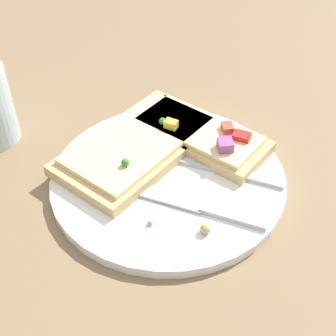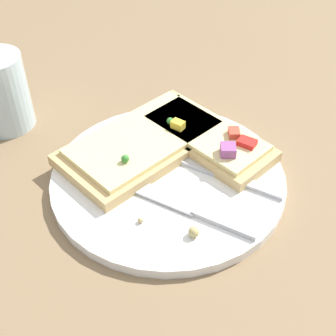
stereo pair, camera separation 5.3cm
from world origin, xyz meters
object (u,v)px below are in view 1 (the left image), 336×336
Objects in this scene: knife at (194,204)px; pizza_slice_main at (139,144)px; plate at (168,178)px; pizza_slice_corner at (200,134)px; fork at (185,160)px.

pizza_slice_main is (0.05, 0.10, 0.01)m from knife.
plate is 1.42× the size of knife.
pizza_slice_corner reaches higher than knife.
pizza_slice_corner is (0.05, -0.06, 0.00)m from pizza_slice_main.
plate is 1.26× the size of fork.
knife is at bearing -107.39° from pizza_slice_main.
knife is 0.11m from pizza_slice_corner.
fork is (0.03, -0.01, 0.01)m from plate.
pizza_slice_corner is at bearing -74.14° from knife.
fork is 0.05m from pizza_slice_corner.
knife is at bearing -58.01° from pizza_slice_corner.
pizza_slice_main is at bearing 0.16° from fork.
plate is 0.06m from pizza_slice_main.
knife is (-0.03, -0.05, 0.01)m from plate.
knife is 0.86× the size of pizza_slice_main.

